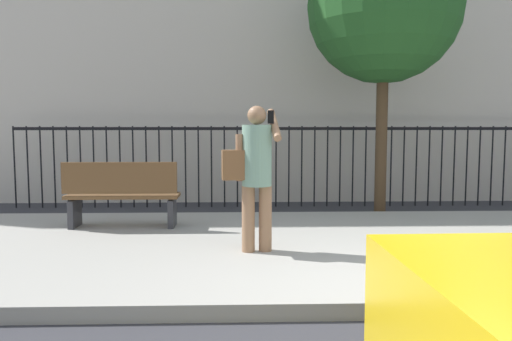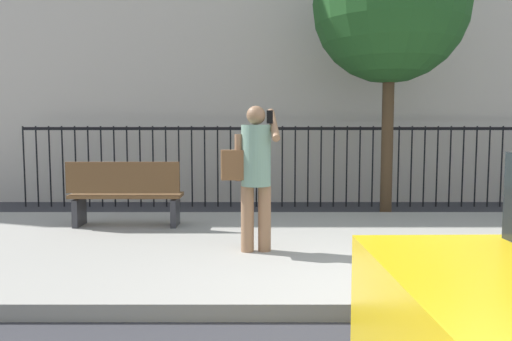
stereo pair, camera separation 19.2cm
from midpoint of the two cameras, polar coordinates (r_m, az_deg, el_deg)
The scene contains 6 objects.
ground_plane at distance 4.55m, azimuth 18.38°, elevation -15.83°, with size 60.00×60.00×0.00m, color #333338.
sidewalk at distance 6.55m, azimuth 11.69°, elevation -8.53°, with size 28.00×4.40×0.15m, color #9E9B93.
iron_fence at distance 10.02m, azimuth 6.85°, elevation 1.72°, with size 12.03×0.04×1.60m.
pedestrian_on_phone at distance 5.75m, azimuth -1.12°, elevation 0.34°, with size 0.68×0.50×1.68m.
street_bench at distance 7.43m, azimuth -15.70°, elevation -2.48°, with size 1.60×0.45×0.95m.
street_tree_near at distance 9.27m, azimuth 13.75°, elevation 17.64°, with size 2.64×2.64×4.97m.
Camera 1 is at (-1.60, -3.98, 1.61)m, focal length 35.23 mm.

